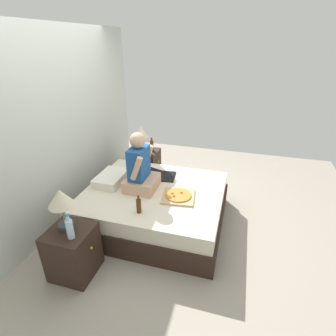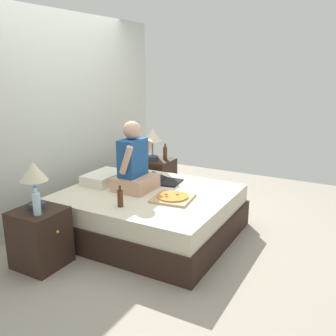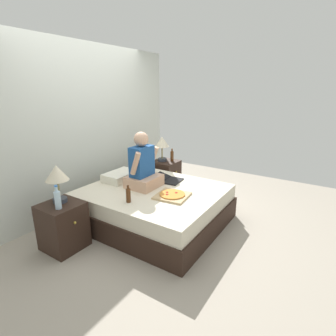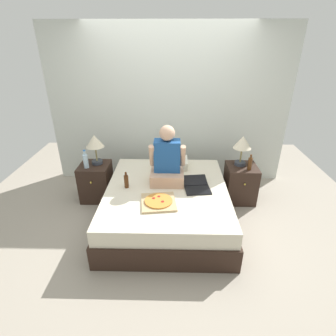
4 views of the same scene
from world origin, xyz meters
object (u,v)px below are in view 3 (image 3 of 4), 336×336
water_bottle (58,199)px  nightstand_right (165,176)px  bed (154,206)px  nightstand_left (63,226)px  lamp_on_right_nightstand (162,143)px  pizza_box (172,195)px  lamp_on_left_nightstand (57,176)px  laptop (169,180)px  beer_bottle_on_bed (128,195)px  beer_bottle (172,156)px  person_seated (143,167)px

water_bottle → nightstand_right: water_bottle is taller
bed → water_bottle: (-1.18, 0.45, 0.43)m
nightstand_left → lamp_on_right_nightstand: (2.17, 0.05, 0.61)m
bed → lamp_on_right_nightstand: 1.38m
pizza_box → lamp_on_left_nightstand: bearing=135.9°
water_bottle → laptop: 1.64m
lamp_on_left_nightstand → laptop: 1.61m
beer_bottle_on_bed → beer_bottle: bearing=14.3°
bed → water_bottle: size_ratio=6.70×
lamp_on_left_nightstand → beer_bottle_on_bed: size_ratio=2.05×
lamp_on_left_nightstand → beer_bottle_on_bed: lamp_on_left_nightstand is taller
lamp_on_left_nightstand → beer_bottle: 2.25m
person_seated → beer_bottle_on_bed: (-0.53, -0.18, -0.20)m
lamp_on_left_nightstand → lamp_on_right_nightstand: same height
nightstand_right → pizza_box: bearing=-143.1°
nightstand_right → pizza_box: 1.51m
water_bottle → beer_bottle_on_bed: bearing=-34.1°
laptop → bed: bearing=-179.7°
lamp_on_right_nightstand → person_seated: 1.14m
nightstand_right → laptop: bearing=-142.9°
nightstand_right → pizza_box: size_ratio=1.26×
bed → lamp_on_right_nightstand: size_ratio=4.11×
person_seated → pizza_box: person_seated is taller
bed → person_seated: size_ratio=2.37×
lamp_on_right_nightstand → person_seated: (-1.07, -0.40, -0.10)m
bed → lamp_on_left_nightstand: 1.37m
bed → laptop: (0.39, 0.00, 0.28)m
person_seated → laptop: size_ratio=1.73×
laptop → pizza_box: laptop is taller
pizza_box → nightstand_right: bearing=36.9°
lamp_on_right_nightstand → laptop: (-0.68, -0.59, -0.37)m
nightstand_left → water_bottle: (-0.08, -0.09, 0.39)m
lamp_on_right_nightstand → beer_bottle_on_bed: bearing=-159.9°
water_bottle → laptop: water_bottle is taller
bed → person_seated: (0.00, 0.19, 0.54)m
lamp_on_left_nightstand → nightstand_right: lamp_on_left_nightstand is taller
person_seated → beer_bottle: bearing=12.2°
nightstand_left → lamp_on_left_nightstand: lamp_on_left_nightstand is taller
beer_bottle_on_bed → pizza_box: bearing=-39.5°
water_bottle → lamp_on_right_nightstand: bearing=3.6°
nightstand_left → pizza_box: (1.01, -0.89, 0.24)m
nightstand_left → pizza_box: bearing=-41.4°
beer_bottle_on_bed → water_bottle: bearing=145.9°
water_bottle → lamp_on_right_nightstand: lamp_on_right_nightstand is taller
lamp_on_left_nightstand → nightstand_right: bearing=-1.3°
nightstand_left → person_seated: bearing=-17.7°
lamp_on_right_nightstand → beer_bottle: size_ratio=1.96×
laptop → beer_bottle_on_bed: bearing=179.8°
beer_bottle_on_bed → bed: bearing=-0.6°
person_seated → nightstand_left: bearing=162.3°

